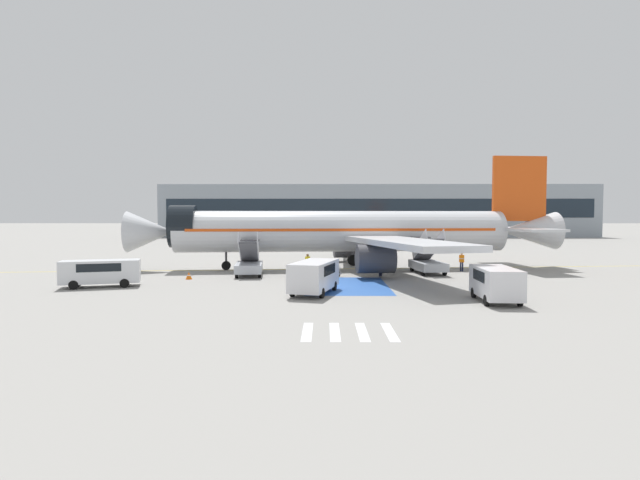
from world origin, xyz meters
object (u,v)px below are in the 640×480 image
Objects in this scene: boarding_stairs_forward at (249,264)px; ground_crew_2 at (308,262)px; airliner at (349,232)px; service_van_1 at (314,274)px; terminal_building at (377,211)px; ground_crew_0 at (380,265)px; service_van_2 at (101,271)px; ground_crew_1 at (462,261)px; service_van_0 at (496,281)px; boarding_stairs_aft at (428,262)px; traffic_cone_0 at (506,270)px; fuel_tanker at (386,239)px; baggage_cart at (325,274)px; traffic_cone_1 at (189,276)px.

boarding_stairs_forward is 3.03× the size of ground_crew_2.
airliner is 15.78m from service_van_1.
terminal_building is (19.27, 80.53, 5.29)m from boarding_stairs_forward.
terminal_building is (14.31, 79.61, 5.22)m from ground_crew_2.
ground_crew_2 is (-6.14, 1.51, 0.10)m from ground_crew_0.
ground_crew_1 is at bearing 92.77° from service_van_2.
airliner is at bearing -162.99° from ground_crew_1.
service_van_0 is 0.82× the size of service_van_1.
boarding_stairs_forward is at bearing 134.85° from service_van_1.
traffic_cone_0 is (6.88, -0.10, -0.68)m from boarding_stairs_aft.
terminal_building reaches higher than boarding_stairs_aft.
service_van_1 is 9.29× the size of traffic_cone_0.
boarding_stairs_forward is at bearing 180.00° from boarding_stairs_aft.
fuel_tanker is (6.85, 27.40, -1.88)m from airliner.
service_van_1 is 20.18m from traffic_cone_0.
baggage_cart is 1.67× the size of ground_crew_2.
ground_crew_0 is 0.94× the size of ground_crew_1.
fuel_tanker is 33.71m from ground_crew_0.
traffic_cone_0 is (3.44, -1.75, -0.69)m from ground_crew_1.
fuel_tanker reaches higher than traffic_cone_1.
airliner is 7.66× the size of boarding_stairs_forward.
airliner is at bearing -64.74° from service_van_0.
fuel_tanker is (15.62, 32.80, 0.71)m from boarding_stairs_forward.
ground_crew_2 is at bearing 108.92° from service_van_1.
boarding_stairs_forward is at bearing -141.25° from ground_crew_1.
boarding_stairs_aft is (6.72, -3.81, -2.56)m from airliner.
service_van_0 is 0.04× the size of terminal_building.
boarding_stairs_forward reaches higher than ground_crew_2.
terminal_building is at bearing 70.64° from boarding_stairs_forward.
boarding_stairs_aft is 31.21m from fuel_tanker.
service_van_2 is at bearing 118.26° from airliner.
boarding_stairs_forward is 9.27× the size of traffic_cone_1.
service_van_0 is (0.86, -45.76, -0.45)m from fuel_tanker.
traffic_cone_1 is 0.01× the size of terminal_building.
service_van_1 reaches higher than ground_crew_0.
boarding_stairs_forward is 11.11m from ground_crew_0.
ground_crew_1 is (2.46, 16.20, -0.22)m from service_van_0.
ground_crew_2 is (-0.79, 10.83, -0.23)m from service_van_1.
ground_crew_1 is (3.44, 1.65, 0.01)m from boarding_stairs_aft.
terminal_building reaches higher than ground_crew_2.
service_van_1 is 18.63m from ground_crew_1.
service_van_2 reaches higher than ground_crew_2.
ground_crew_1 is 2.97× the size of traffic_cone_1.
traffic_cone_1 is (-10.17, 7.28, -0.97)m from service_van_1.
ground_crew_1 is (10.17, -2.16, -2.55)m from airliner.
boarding_stairs_aft is 0.97× the size of service_van_2.
terminal_building reaches higher than service_van_0.
boarding_stairs_aft is 14.59m from service_van_0.
terminal_building reaches higher than fuel_tanker.
baggage_cart is at bearing -18.33° from boarding_stairs_forward.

